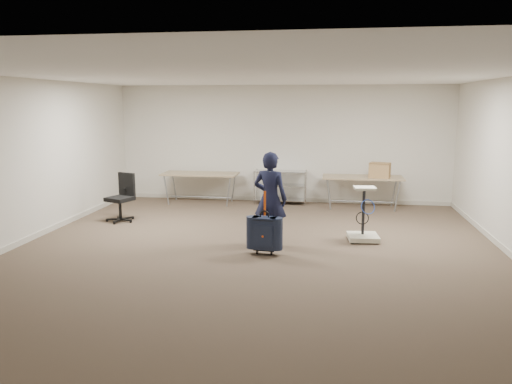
# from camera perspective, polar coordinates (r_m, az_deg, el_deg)

# --- Properties ---
(ground) EXTENTS (9.00, 9.00, 0.00)m
(ground) POSITION_cam_1_polar(r_m,az_deg,el_deg) (7.95, -0.32, -7.27)
(ground) COLOR #443529
(ground) RESTS_ON ground
(room_shell) EXTENTS (8.00, 9.00, 9.00)m
(room_shell) POSITION_cam_1_polar(r_m,az_deg,el_deg) (9.25, 1.01, -4.44)
(room_shell) COLOR silver
(room_shell) RESTS_ON ground
(folding_table_left) EXTENTS (1.80, 0.75, 0.73)m
(folding_table_left) POSITION_cam_1_polar(r_m,az_deg,el_deg) (11.97, -6.40, 1.92)
(folding_table_left) COLOR #917959
(folding_table_left) RESTS_ON ground
(folding_table_right) EXTENTS (1.80, 0.75, 0.73)m
(folding_table_right) POSITION_cam_1_polar(r_m,az_deg,el_deg) (11.59, 12.07, 1.48)
(folding_table_right) COLOR #917959
(folding_table_right) RESTS_ON ground
(wire_shelf) EXTENTS (1.22, 0.47, 0.80)m
(wire_shelf) POSITION_cam_1_polar(r_m,az_deg,el_deg) (11.91, 2.81, 0.77)
(wire_shelf) COLOR #BABDC1
(wire_shelf) RESTS_ON ground
(person) EXTENTS (0.65, 0.50, 1.59)m
(person) POSITION_cam_1_polar(r_m,az_deg,el_deg) (8.37, 1.63, -0.77)
(person) COLOR black
(person) RESTS_ON ground
(suitcase) EXTENTS (0.39, 0.25, 1.02)m
(suitcase) POSITION_cam_1_polar(r_m,az_deg,el_deg) (7.91, 0.97, -4.74)
(suitcase) COLOR black
(suitcase) RESTS_ON ground
(office_chair) EXTENTS (0.59, 0.60, 0.97)m
(office_chair) POSITION_cam_1_polar(r_m,az_deg,el_deg) (10.53, -15.11, -1.62)
(office_chair) COLOR black
(office_chair) RESTS_ON ground
(equipment_cart) EXTENTS (0.57, 0.57, 0.95)m
(equipment_cart) POSITION_cam_1_polar(r_m,az_deg,el_deg) (8.93, 12.17, -3.89)
(equipment_cart) COLOR silver
(equipment_cart) RESTS_ON ground
(cardboard_box) EXTENTS (0.51, 0.43, 0.33)m
(cardboard_box) POSITION_cam_1_polar(r_m,az_deg,el_deg) (11.50, 13.96, 2.44)
(cardboard_box) COLOR #9E8249
(cardboard_box) RESTS_ON folding_table_right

